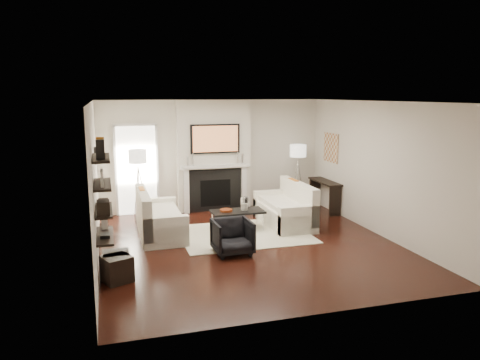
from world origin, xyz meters
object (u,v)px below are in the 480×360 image
object	(u,v)px
loveseat_left_base	(161,225)
coffee_table	(238,212)
armchair	(233,235)
lamp_right_shade	(298,151)
loveseat_right_base	(284,215)
lamp_left_shade	(138,156)
ottoman_near	(117,264)

from	to	relation	value
loveseat_left_base	coffee_table	distance (m)	1.62
armchair	lamp_right_shade	bearing A→B (deg)	47.65
loveseat_left_base	loveseat_right_base	distance (m)	2.71
loveseat_left_base	lamp_left_shade	xyz separation A→B (m)	(-0.31, 1.45, 1.24)
loveseat_right_base	ottoman_near	xyz separation A→B (m)	(-3.64, -2.07, -0.01)
coffee_table	armchair	bearing A→B (deg)	-109.59
lamp_left_shade	lamp_right_shade	bearing A→B (deg)	-0.67
coffee_table	lamp_right_shade	bearing A→B (deg)	36.61
coffee_table	lamp_right_shade	size ratio (longest dim) A/B	2.75
coffee_table	lamp_left_shade	distance (m)	2.66
loveseat_left_base	loveseat_right_base	world-z (taller)	same
loveseat_left_base	loveseat_right_base	bearing A→B (deg)	1.43
loveseat_left_base	armchair	distance (m)	1.85
loveseat_left_base	lamp_right_shade	size ratio (longest dim) A/B	4.50
lamp_right_shade	armchair	bearing A→B (deg)	-130.79
coffee_table	armchair	xyz separation A→B (m)	(-0.50, -1.40, -0.06)
loveseat_right_base	lamp_right_shade	world-z (taller)	lamp_right_shade
loveseat_right_base	coffee_table	size ratio (longest dim) A/B	1.64
coffee_table	armchair	distance (m)	1.49
loveseat_right_base	ottoman_near	distance (m)	4.19
loveseat_right_base	lamp_left_shade	world-z (taller)	lamp_left_shade
lamp_left_shade	ottoman_near	size ratio (longest dim) A/B	1.00
ottoman_near	coffee_table	bearing A→B (deg)	37.30
loveseat_left_base	lamp_left_shade	size ratio (longest dim) A/B	4.50
lamp_right_shade	coffee_table	bearing A→B (deg)	-143.39
armchair	lamp_right_shade	size ratio (longest dim) A/B	1.72
lamp_right_shade	loveseat_right_base	bearing A→B (deg)	-123.39
loveseat_right_base	lamp_left_shade	bearing A→B (deg)	155.39
loveseat_right_base	armchair	world-z (taller)	armchair
loveseat_left_base	armchair	size ratio (longest dim) A/B	2.62
loveseat_left_base	lamp_left_shade	world-z (taller)	lamp_left_shade
lamp_left_shade	coffee_table	bearing A→B (deg)	-38.41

